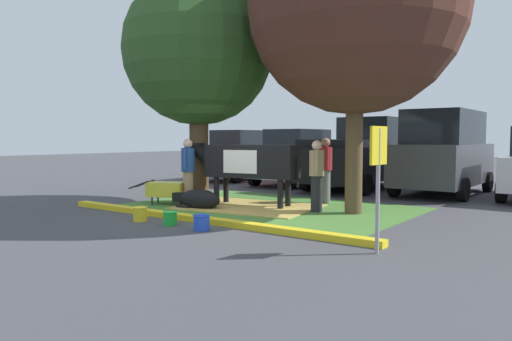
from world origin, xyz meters
name	(u,v)px	position (x,y,z in m)	size (l,w,h in m)	color
ground_plane	(214,216)	(0.00, 0.00, 0.00)	(80.00, 80.00, 0.00)	#424247
grass_island	(267,207)	(0.21, 1.73, 0.01)	(6.75, 4.63, 0.02)	#477A33
curb_yellow	(197,219)	(0.21, -0.74, 0.06)	(7.95, 0.24, 0.12)	yellow
hay_bedding	(249,207)	(-0.15, 1.45, 0.03)	(3.20, 2.40, 0.04)	tan
shade_tree_left	(198,51)	(-1.89, 1.56, 3.99)	(3.95, 3.95, 5.99)	#4C3823
shade_tree_right	(356,5)	(2.32, 2.08, 4.59)	(4.78, 4.78, 6.99)	brown
cow_holstein	(248,162)	(-0.31, 1.63, 1.12)	(3.10, 1.14, 1.57)	black
calf_lying	(198,199)	(-0.98, 0.56, 0.24)	(1.33, 0.65, 0.48)	black
person_handler	(188,170)	(-1.68, 0.92, 0.91)	(0.34, 0.49, 1.68)	#9E7F5B
person_visitor_near	(317,174)	(1.53, 1.80, 0.89)	(0.34, 0.47, 1.65)	black
person_visitor_far	(325,168)	(0.99, 3.23, 0.92)	(0.36, 0.44, 1.71)	slate
wheelbarrow	(167,190)	(-2.18, 0.67, 0.39)	(1.54, 1.13, 0.63)	gold
parking_sign	(378,164)	(4.22, -1.16, 1.32)	(0.09, 0.44, 1.87)	#99999E
bucket_yellow	(140,214)	(-0.78, -1.38, 0.16)	(0.30, 0.30, 0.30)	yellow
bucket_green	(170,218)	(0.04, -1.33, 0.14)	(0.29, 0.29, 0.27)	green
bucket_blue	(202,222)	(0.91, -1.37, 0.15)	(0.32, 0.32, 0.29)	blue
sedan_red	(242,156)	(-5.37, 7.80, 0.98)	(2.04, 4.41, 2.02)	red
sedan_silver	(298,158)	(-2.42, 7.38, 0.98)	(2.04, 4.41, 2.02)	silver
pickup_truck_black	(361,155)	(0.07, 7.44, 1.11)	(2.25, 5.41, 2.42)	black
suv_dark_grey	(444,152)	(2.81, 7.32, 1.27)	(2.14, 4.61, 2.52)	#3D3D42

